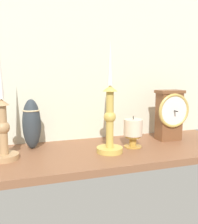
{
  "coord_description": "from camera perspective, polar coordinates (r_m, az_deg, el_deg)",
  "views": [
    {
      "loc": [
        -33.9,
        -86.09,
        27.98
      ],
      "look_at": [
        -5.39,
        0.0,
        14.0
      ],
      "focal_mm": 41.6,
      "sensor_mm": 36.0,
      "label": 1
    }
  ],
  "objects": [
    {
      "name": "mantel_clock",
      "position": [
        1.1,
        15.31,
        -0.44
      ],
      "size": [
        13.84,
        9.5,
        20.69
      ],
      "color": "brown",
      "rests_on": "ground_plane"
    },
    {
      "name": "ground_plane",
      "position": [
        0.97,
        3.06,
        -8.75
      ],
      "size": [
        100.0,
        36.0,
        2.4
      ],
      "primitive_type": "cube",
      "color": "brown"
    },
    {
      "name": "back_wall",
      "position": [
        1.1,
        -0.37,
        11.12
      ],
      "size": [
        120.0,
        2.0,
        65.0
      ],
      "primitive_type": "cube",
      "color": "beige",
      "rests_on": "ground_plane"
    },
    {
      "name": "candlestick_tall_center",
      "position": [
        0.9,
        2.4,
        -1.73
      ],
      "size": [
        9.27,
        9.27,
        38.38
      ],
      "color": "gold",
      "rests_on": "ground_plane"
    },
    {
      "name": "tall_ceramic_vase",
      "position": [
        0.98,
        -14.58,
        -2.52
      ],
      "size": [
        6.67,
        6.67,
        18.35
      ],
      "color": "#2D353C",
      "rests_on": "ground_plane"
    },
    {
      "name": "candlestick_tall_left",
      "position": [
        0.88,
        -20.38,
        -2.97
      ],
      "size": [
        9.12,
        9.12,
        39.15
      ],
      "color": "tan",
      "rests_on": "ground_plane"
    },
    {
      "name": "pillar_candle_front",
      "position": [
        0.98,
        7.46,
        -4.08
      ],
      "size": [
        7.0,
        7.0,
        11.78
      ],
      "color": "#BA8C39",
      "rests_on": "ground_plane"
    }
  ]
}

